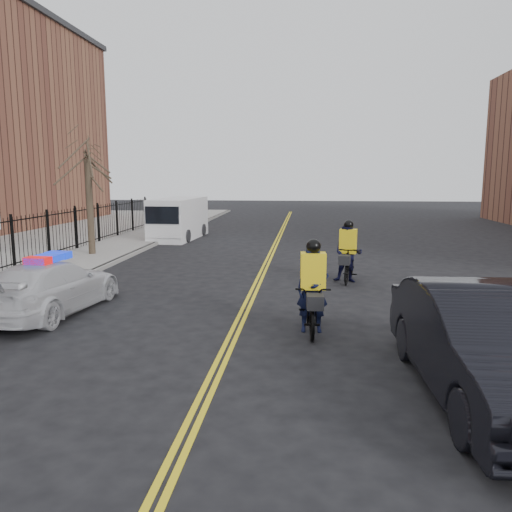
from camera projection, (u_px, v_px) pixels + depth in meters
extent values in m
plane|color=black|center=(233.00, 336.00, 10.88)|extent=(120.00, 120.00, 0.00)
cube|color=yellow|center=(262.00, 269.00, 18.75)|extent=(0.10, 60.00, 0.01)
cube|color=yellow|center=(266.00, 269.00, 18.73)|extent=(0.10, 60.00, 0.01)
cube|color=gray|center=(73.00, 263.00, 19.48)|extent=(3.00, 60.00, 0.15)
cube|color=gray|center=(110.00, 264.00, 19.33)|extent=(0.20, 60.00, 0.15)
cylinder|color=#3C2F23|center=(90.00, 207.00, 21.12)|extent=(0.28, 0.28, 4.00)
imported|color=silver|center=(51.00, 287.00, 12.61)|extent=(2.25, 4.77, 1.35)
cube|color=#0C26CC|center=(49.00, 258.00, 12.49)|extent=(0.66, 1.27, 0.16)
imported|color=black|center=(486.00, 344.00, 7.72)|extent=(2.11, 5.40, 1.75)
cube|color=white|center=(179.00, 218.00, 27.63)|extent=(2.25, 5.34, 2.23)
cube|color=white|center=(165.00, 226.00, 25.44)|extent=(1.93, 0.89, 1.16)
cube|color=black|center=(162.00, 215.00, 24.97)|extent=(1.75, 0.20, 0.87)
cylinder|color=black|center=(153.00, 235.00, 26.38)|extent=(0.28, 0.69, 0.68)
cylinder|color=black|center=(187.00, 236.00, 26.09)|extent=(0.28, 0.69, 0.68)
cylinder|color=black|center=(172.00, 229.00, 29.41)|extent=(0.28, 0.69, 0.68)
cylinder|color=black|center=(203.00, 230.00, 29.12)|extent=(0.28, 0.69, 0.68)
imported|color=black|center=(312.00, 307.00, 11.13)|extent=(0.86, 2.17, 1.12)
imported|color=black|center=(313.00, 289.00, 11.07)|extent=(0.73, 0.50, 1.92)
cube|color=yellow|center=(313.00, 271.00, 11.00)|extent=(0.57, 0.40, 0.81)
sphere|color=black|center=(314.00, 246.00, 10.91)|extent=(0.32, 0.32, 0.32)
cube|color=black|center=(315.00, 302.00, 10.35)|extent=(0.37, 0.42, 0.30)
imported|color=black|center=(347.00, 264.00, 16.34)|extent=(0.98, 2.10, 1.22)
imported|color=black|center=(348.00, 254.00, 16.28)|extent=(1.04, 0.89, 1.88)
cube|color=yellow|center=(348.00, 241.00, 16.22)|extent=(0.60, 0.47, 0.79)
sphere|color=black|center=(349.00, 225.00, 16.13)|extent=(0.32, 0.32, 0.32)
cube|color=black|center=(345.00, 260.00, 15.61)|extent=(0.41, 0.45, 0.29)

